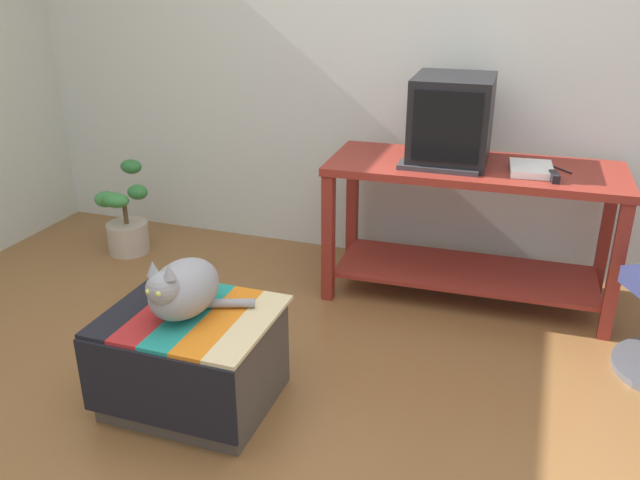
# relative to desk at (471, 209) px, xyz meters

# --- Properties ---
(ground_plane) EXTENTS (14.00, 14.00, 0.00)m
(ground_plane) POSITION_rel_desk_xyz_m (-0.51, -1.60, -0.51)
(ground_plane) COLOR brown
(back_wall) EXTENTS (8.00, 0.10, 2.60)m
(back_wall) POSITION_rel_desk_xyz_m (-0.51, 0.45, 0.79)
(back_wall) COLOR silver
(back_wall) RESTS_ON ground_plane
(desk) EXTENTS (1.51, 0.64, 0.74)m
(desk) POSITION_rel_desk_xyz_m (0.00, 0.00, 0.00)
(desk) COLOR maroon
(desk) RESTS_ON ground_plane
(tv_monitor) EXTENTS (0.41, 0.47, 0.44)m
(tv_monitor) POSITION_rel_desk_xyz_m (-0.14, 0.03, 0.45)
(tv_monitor) COLOR black
(tv_monitor) RESTS_ON desk
(keyboard) EXTENTS (0.40, 0.16, 0.02)m
(keyboard) POSITION_rel_desk_xyz_m (-0.16, -0.14, 0.25)
(keyboard) COLOR #333338
(keyboard) RESTS_ON desk
(book) EXTENTS (0.23, 0.28, 0.03)m
(book) POSITION_rel_desk_xyz_m (0.27, -0.03, 0.25)
(book) COLOR white
(book) RESTS_ON desk
(ottoman_with_blanket) EXTENTS (0.66, 0.57, 0.41)m
(ottoman_with_blanket) POSITION_rel_desk_xyz_m (-0.93, -1.33, -0.30)
(ottoman_with_blanket) COLOR #4C4238
(ottoman_with_blanket) RESTS_ON ground_plane
(cat) EXTENTS (0.37, 0.38, 0.28)m
(cat) POSITION_rel_desk_xyz_m (-0.94, -1.34, 0.02)
(cat) COLOR gray
(cat) RESTS_ON ottoman_with_blanket
(potted_plant) EXTENTS (0.36, 0.35, 0.56)m
(potted_plant) POSITION_rel_desk_xyz_m (-2.09, -0.10, -0.31)
(potted_plant) COLOR #B7A893
(potted_plant) RESTS_ON ground_plane
(stapler) EXTENTS (0.06, 0.11, 0.04)m
(stapler) POSITION_rel_desk_xyz_m (0.38, -0.14, 0.26)
(stapler) COLOR black
(stapler) RESTS_ON desk
(pen) EXTENTS (0.10, 0.11, 0.01)m
(pen) POSITION_rel_desk_xyz_m (0.42, 0.05, 0.24)
(pen) COLOR black
(pen) RESTS_ON desk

